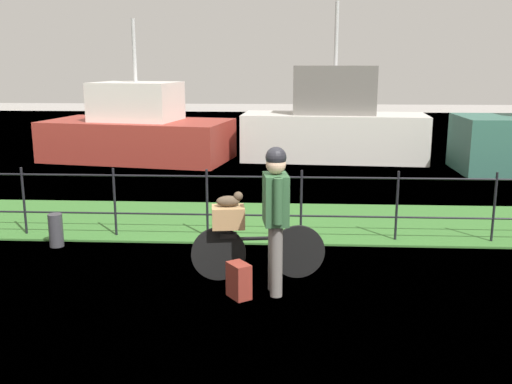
% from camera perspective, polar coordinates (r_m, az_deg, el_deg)
% --- Properties ---
extents(ground_plane, '(60.00, 60.00, 0.00)m').
position_cam_1_polar(ground_plane, '(6.54, -1.39, -10.61)').
color(ground_plane, '#9E9993').
extents(grass_strip, '(27.00, 2.40, 0.03)m').
position_cam_1_polar(grass_strip, '(9.57, 0.12, -2.89)').
color(grass_strip, '#38702D').
rests_on(grass_strip, ground).
extents(harbor_water, '(30.00, 30.00, 0.00)m').
position_cam_1_polar(harbor_water, '(15.60, 1.33, 3.17)').
color(harbor_water, '#60849E').
rests_on(harbor_water, ground).
extents(iron_fence, '(18.04, 0.04, 1.05)m').
position_cam_1_polar(iron_fence, '(8.53, -0.20, -0.76)').
color(iron_fence, black).
rests_on(iron_fence, ground).
extents(bicycle_main, '(1.61, 0.29, 0.66)m').
position_cam_1_polar(bicycle_main, '(7.05, 0.11, -5.83)').
color(bicycle_main, black).
rests_on(bicycle_main, ground).
extents(wooden_crate, '(0.42, 0.35, 0.25)m').
position_cam_1_polar(wooden_crate, '(6.90, -2.74, -2.46)').
color(wooden_crate, '#A87F51').
rests_on(wooden_crate, bicycle_main).
extents(terrier_dog, '(0.32, 0.18, 0.18)m').
position_cam_1_polar(terrier_dog, '(6.85, -2.55, -0.81)').
color(terrier_dog, '#4C3D2D').
rests_on(terrier_dog, wooden_crate).
extents(cyclist_person, '(0.31, 0.54, 1.68)m').
position_cam_1_polar(cyclist_person, '(6.45, 1.93, -1.54)').
color(cyclist_person, slate).
rests_on(cyclist_person, ground).
extents(backpack_on_paving, '(0.31, 0.33, 0.40)m').
position_cam_1_polar(backpack_on_paving, '(6.56, -1.69, -8.66)').
color(backpack_on_paving, maroon).
rests_on(backpack_on_paving, ground).
extents(mooring_bollard, '(0.20, 0.20, 0.48)m').
position_cam_1_polar(mooring_bollard, '(8.76, -19.01, -3.57)').
color(mooring_bollard, '#38383D').
rests_on(mooring_bollard, ground).
extents(moored_boat_near, '(5.12, 3.16, 3.65)m').
position_cam_1_polar(moored_boat_near, '(15.84, -11.50, 5.84)').
color(moored_boat_near, '#9E3328').
rests_on(moored_boat_near, ground).
extents(moored_boat_mid, '(4.89, 2.04, 4.07)m').
position_cam_1_polar(moored_boat_mid, '(15.62, 7.63, 6.44)').
color(moored_boat_mid, silver).
rests_on(moored_boat_mid, ground).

